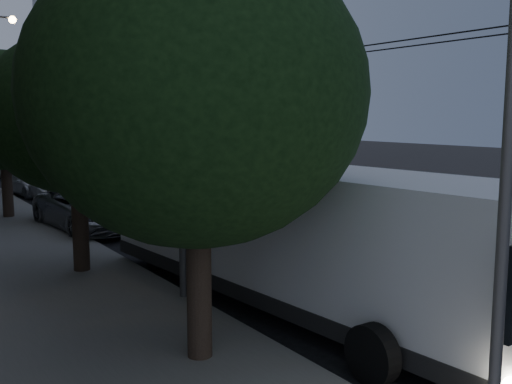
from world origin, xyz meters
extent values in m
plane|color=black|center=(0.00, 0.00, 0.00)|extent=(120.00, 120.00, 0.00)
cube|color=#93949B|center=(0.28, 20.00, 0.01)|extent=(0.08, 90.00, 0.02)
cube|color=#93949B|center=(1.72, 20.00, 0.01)|extent=(0.08, 90.00, 0.02)
cube|color=#93949B|center=(3.28, 20.00, 0.01)|extent=(0.08, 90.00, 0.02)
cube|color=#93949B|center=(4.72, 20.00, 0.01)|extent=(0.08, 90.00, 0.02)
cylinder|color=black|center=(-3.85, 20.00, 5.60)|extent=(0.02, 90.00, 0.02)
cylinder|color=black|center=(-3.15, 20.00, 5.60)|extent=(0.02, 90.00, 0.02)
cylinder|color=#4F4F51|center=(-5.30, -10.00, 3.00)|extent=(0.14, 0.14, 6.00)
cylinder|color=#4F4F51|center=(-5.30, 10.00, 3.00)|extent=(0.14, 0.14, 6.00)
cube|color=#343842|center=(18.00, 55.00, 12.00)|extent=(22.00, 18.00, 24.00)
cube|color=silver|center=(-3.27, -3.40, 1.81)|extent=(3.62, 12.40, 2.90)
cube|color=black|center=(-3.27, -3.40, 0.51)|extent=(3.67, 12.44, 0.36)
cube|color=black|center=(-3.27, -2.89, 1.93)|extent=(3.47, 9.86, 1.07)
cube|color=black|center=(-3.27, 2.68, 2.04)|extent=(2.10, 0.26, 1.02)
cube|color=gray|center=(-3.27, -0.34, 3.51)|extent=(2.38, 2.42, 0.51)
cylinder|color=#4F4F51|center=(-3.58, 0.73, 4.48)|extent=(0.06, 4.61, 2.29)
cylinder|color=#4F4F51|center=(-2.96, 0.73, 4.48)|extent=(0.06, 4.61, 2.29)
cylinder|color=black|center=(-4.52, -7.31, 0.51)|extent=(0.31, 1.02, 1.02)
cylinder|color=black|center=(-2.02, -7.31, 0.51)|extent=(0.31, 1.02, 1.02)
cylinder|color=black|center=(-4.52, -0.71, 0.51)|extent=(0.31, 1.02, 1.02)
cylinder|color=black|center=(-2.02, -0.71, 0.51)|extent=(0.31, 1.02, 1.02)
cylinder|color=black|center=(-4.52, 1.25, 0.51)|extent=(0.31, 1.02, 1.02)
cylinder|color=black|center=(-2.02, 1.25, 0.51)|extent=(0.31, 1.02, 1.02)
imported|color=#96989D|center=(-4.30, 8.00, 0.83)|extent=(3.22, 6.18, 1.66)
imported|color=#B6B6BA|center=(-3.66, 16.71, 0.72)|extent=(1.97, 4.35, 1.45)
imported|color=silver|center=(-3.95, 19.50, 0.64)|extent=(2.45, 4.65, 1.28)
imported|color=white|center=(-2.70, 28.56, 0.79)|extent=(3.35, 5.08, 1.58)
imported|color=silver|center=(-2.70, 29.50, 0.76)|extent=(2.10, 4.57, 1.52)
cylinder|color=black|center=(-6.50, -5.04, 1.30)|extent=(0.44, 0.44, 2.61)
ellipsoid|color=black|center=(-6.50, -5.04, 4.76)|extent=(5.75, 5.75, 5.18)
cylinder|color=black|center=(-6.50, 1.83, 1.32)|extent=(0.44, 0.44, 2.65)
ellipsoid|color=black|center=(-6.50, 1.83, 4.44)|extent=(4.79, 4.79, 4.31)
cylinder|color=black|center=(-6.50, 11.98, 1.27)|extent=(0.44, 0.44, 2.54)
ellipsoid|color=black|center=(-6.50, 11.98, 4.60)|extent=(5.49, 5.49, 4.94)
cylinder|color=#4F4F51|center=(-5.20, -1.84, 5.23)|extent=(0.20, 0.20, 10.46)
sphere|color=#FFD48C|center=(-3.57, 23.68, 10.08)|extent=(0.44, 0.44, 0.44)
camera|label=1|loc=(-11.07, -13.63, 4.40)|focal=40.00mm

